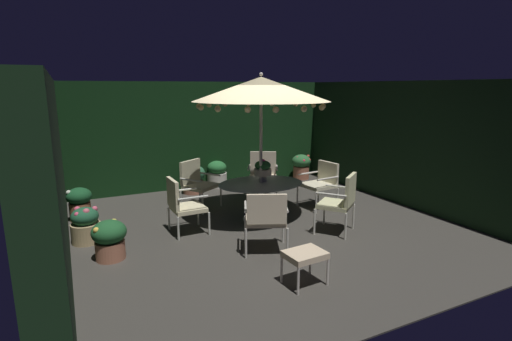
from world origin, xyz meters
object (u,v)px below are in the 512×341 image
patio_dining_table (261,191)px  patio_chair_southwest (266,216)px  potted_plant_right_far (217,174)px  patio_chair_southeast (197,181)px  potted_plant_back_left (86,225)px  patio_chair_east (263,172)px  patio_chair_south (182,203)px  potted_plant_left_near (301,166)px  patio_umbrella (261,89)px  patio_chair_northeast (321,181)px  ottoman_footrest (305,256)px  centerpiece_planter (263,169)px  potted_plant_back_center (80,202)px  potted_plant_right_near (193,178)px  patio_chair_north (341,199)px  potted_plant_left_far (110,238)px

patio_dining_table → patio_chair_southwest: patio_chair_southwest is taller
patio_dining_table → potted_plant_right_far: size_ratio=2.48×
patio_chair_southeast → potted_plant_back_left: 2.42m
patio_dining_table → patio_chair_southeast: patio_chair_southeast is taller
patio_chair_east → patio_chair_southwest: patio_chair_east is taller
patio_chair_east → patio_chair_south: size_ratio=1.07×
patio_chair_southwest → potted_plant_left_near: patio_chair_southwest is taller
patio_umbrella → patio_chair_northeast: (1.50, 0.17, -1.87)m
patio_chair_southeast → patio_chair_southwest: patio_chair_southeast is taller
patio_chair_south → potted_plant_left_near: bearing=32.3°
patio_chair_east → ottoman_footrest: size_ratio=1.98×
ottoman_footrest → patio_chair_east: bearing=70.2°
centerpiece_planter → ottoman_footrest: size_ratio=0.82×
patio_chair_southeast → potted_plant_back_left: patio_chair_southeast is taller
potted_plant_back_center → centerpiece_planter: bearing=-23.8°
patio_umbrella → patio_chair_southwest: (-0.62, -1.38, -1.85)m
potted_plant_back_left → potted_plant_right_near: bearing=41.1°
patio_chair_northeast → potted_plant_back_center: size_ratio=1.49×
potted_plant_right_far → potted_plant_right_near: bearing=-157.2°
patio_chair_northeast → patio_chair_southwest: patio_chair_southwest is taller
patio_umbrella → ottoman_footrest: 3.26m
potted_plant_back_center → potted_plant_right_near: (2.49, 0.94, 0.02)m
patio_dining_table → patio_chair_south: bearing=-178.6°
patio_chair_southeast → patio_umbrella: bearing=-56.4°
patio_chair_east → patio_chair_southeast: bearing=-177.5°
patio_chair_north → potted_plant_right_far: size_ratio=1.57×
potted_plant_left_near → ottoman_footrest: bearing=-122.4°
patio_chair_northeast → potted_plant_left_far: patio_chair_northeast is taller
patio_chair_southwest → ottoman_footrest: 1.09m
patio_umbrella → patio_dining_table: bearing=2.9°
patio_dining_table → potted_plant_back_left: bearing=174.9°
centerpiece_planter → potted_plant_right_near: size_ratio=0.63×
patio_chair_northeast → potted_plant_left_far: 4.33m
potted_plant_right_near → potted_plant_back_center: bearing=-159.3°
patio_dining_table → patio_umbrella: bearing=-177.1°
potted_plant_right_near → patio_umbrella: bearing=-76.8°
patio_chair_north → potted_plant_back_left: size_ratio=1.75×
patio_chair_south → patio_chair_southwest: bearing=-56.2°
patio_chair_east → potted_plant_left_far: 3.99m
patio_chair_north → potted_plant_right_near: (-1.49, 3.63, -0.23)m
patio_chair_north → patio_chair_south: (-2.44, 1.17, -0.05)m
patio_chair_east → potted_plant_left_far: size_ratio=1.76×
patio_dining_table → patio_umbrella: size_ratio=0.60×
potted_plant_right_far → patio_chair_southwest: bearing=-100.6°
centerpiece_planter → potted_plant_left_near: centerpiece_planter is taller
ottoman_footrest → potted_plant_left_near: bearing=57.6°
patio_chair_east → patio_chair_southwest: bearing=-116.5°
centerpiece_planter → patio_chair_south: 1.66m
patio_chair_southeast → patio_chair_southwest: size_ratio=1.02×
patio_chair_southeast → potted_plant_left_far: bearing=-136.3°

